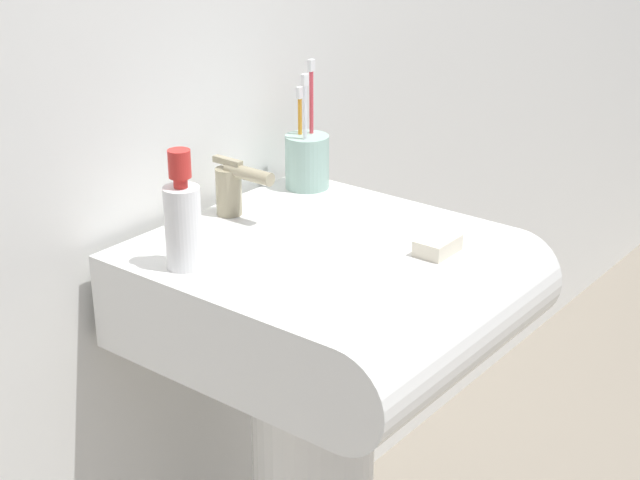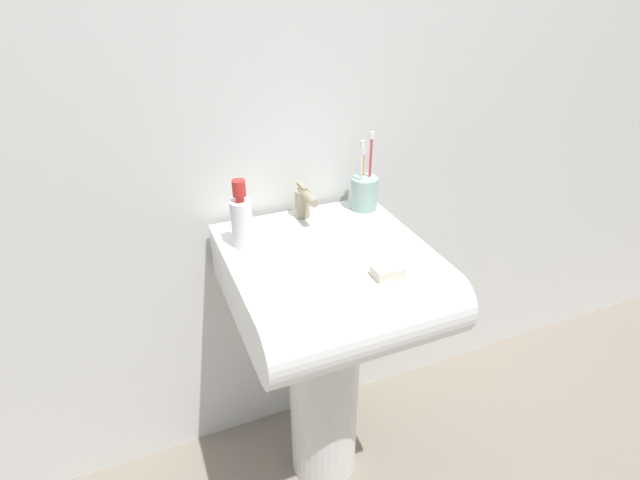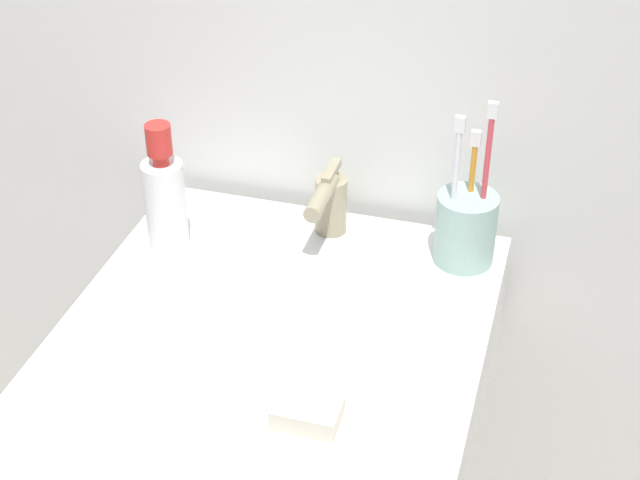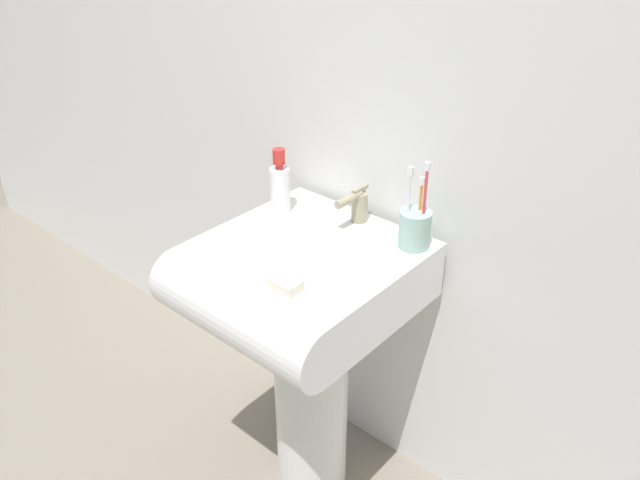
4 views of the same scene
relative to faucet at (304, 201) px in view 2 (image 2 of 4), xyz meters
The scene contains 8 objects.
ground_plane 0.89m from the faucet, 93.33° to the right, with size 6.00×6.00×0.00m, color gray.
wall_back 0.34m from the faucet, 95.50° to the left, with size 5.00×0.05×2.40m, color silver.
sink_pedestal 0.56m from the faucet, 93.33° to the right, with size 0.20×0.20×0.67m, color white.
sink_basin 0.26m from the faucet, 92.50° to the right, with size 0.49×0.53×0.15m.
faucet is the anchor object (origin of this frame).
toothbrush_cup 0.18m from the faucet, ahead, with size 0.08×0.08×0.22m.
soap_bottle 0.21m from the faucet, 156.94° to the right, with size 0.05×0.05×0.18m.
bar_soap 0.35m from the faucet, 78.04° to the right, with size 0.07×0.05×0.02m, color silver.
Camera 2 is at (-0.42, -0.98, 1.45)m, focal length 28.00 mm.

